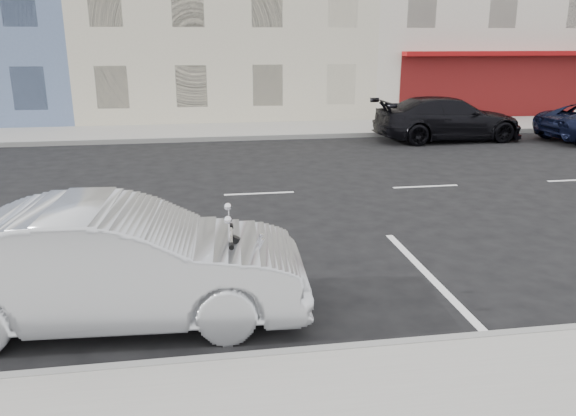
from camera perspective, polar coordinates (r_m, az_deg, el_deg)
name	(u,v)px	position (r m, az deg, el deg)	size (l,w,h in m)	color
ground	(344,190)	(13.18, 5.73, 1.83)	(120.00, 120.00, 0.00)	black
sidewalk_far	(152,133)	(21.33, -13.66, 7.43)	(80.00, 3.40, 0.15)	gray
curb_near	(42,378)	(6.48, -23.75, -15.56)	(80.00, 0.12, 0.16)	gray
curb_far	(148,141)	(19.66, -14.01, 6.65)	(80.00, 0.12, 0.16)	gray
motorcycle	(255,280)	(7.04, -3.39, -7.35)	(2.27, 0.75, 1.14)	black
sedan_silver	(117,264)	(7.20, -16.95, -5.42)	(1.62, 4.64, 1.53)	#AFB2B7
car_far	(448,119)	(20.34, 15.93, 8.72)	(2.08, 5.12, 1.49)	black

